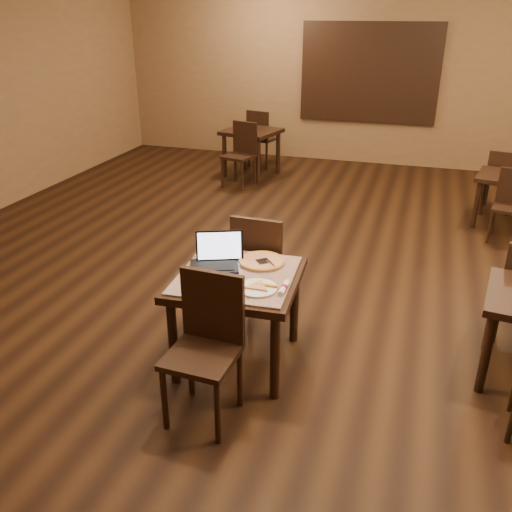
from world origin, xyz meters
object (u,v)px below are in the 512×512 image
(chair_main_far, at_px, (260,263))
(other_table_a, at_px, (507,184))
(pizza_pan, at_px, (262,263))
(chair_main_near, at_px, (207,339))
(other_table_b_chair_near, at_px, (241,150))
(other_table_a_chair_near, at_px, (511,201))
(other_table_b_chair_far, at_px, (261,135))
(laptop, at_px, (217,257))
(other_table_a_chair_far, at_px, (501,178))
(other_table_b, at_px, (252,138))
(tiled_table, at_px, (237,286))

(chair_main_far, bearing_deg, other_table_a, -123.24)
(chair_main_far, relative_size, pizza_pan, 2.75)
(chair_main_near, distance_m, other_table_b_chair_near, 5.30)
(other_table_a, relative_size, other_table_b_chair_near, 0.85)
(pizza_pan, relative_size, other_table_a_chair_near, 0.43)
(other_table_a, height_order, other_table_b_chair_far, other_table_b_chair_far)
(chair_main_near, height_order, chair_main_far, chair_main_near)
(other_table_a_chair_near, distance_m, other_table_b_chair_far, 4.44)
(other_table_a, distance_m, other_table_a_chair_near, 0.50)
(chair_main_near, xyz_separation_m, other_table_b_chair_near, (-1.51, 5.08, -0.03))
(laptop, relative_size, other_table_b_chair_far, 0.45)
(other_table_a, distance_m, other_table_a_chair_far, 0.50)
(chair_main_near, distance_m, other_table_b, 5.85)
(other_table_b_chair_far, bearing_deg, pizza_pan, 121.26)
(tiled_table, bearing_deg, chair_main_far, 86.76)
(other_table_a_chair_near, relative_size, other_table_a_chair_far, 1.00)
(chair_main_near, relative_size, other_table_b, 1.05)
(other_table_b, xyz_separation_m, other_table_b_chair_far, (-0.02, 0.57, -0.08))
(chair_main_far, bearing_deg, other_table_a_chair_far, -119.29)
(pizza_pan, bearing_deg, other_table_b, 108.91)
(other_table_b_chair_near, bearing_deg, other_table_a_chair_far, 11.88)
(other_table_a_chair_near, bearing_deg, other_table_a, 103.22)
(tiled_table, relative_size, laptop, 2.24)
(other_table_a, height_order, other_table_a_chair_far, other_table_a_chair_far)
(chair_main_near, bearing_deg, other_table_a_chair_near, 62.79)
(other_table_b, height_order, other_table_b_chair_far, other_table_b_chair_far)
(tiled_table, relative_size, other_table_a_chair_near, 1.14)
(chair_main_near, bearing_deg, other_table_b, 107.79)
(pizza_pan, distance_m, other_table_a, 4.18)
(chair_main_far, xyz_separation_m, other_table_b_chair_far, (-1.54, 5.00, -0.02))
(laptop, bearing_deg, other_table_a_chair_far, 37.76)
(chair_main_far, relative_size, other_table_a_chair_far, 1.19)
(chair_main_near, bearing_deg, other_table_a, 65.80)
(other_table_a, bearing_deg, pizza_pan, -109.20)
(pizza_pan, xyz_separation_m, other_table_a_chair_far, (2.12, 4.09, -0.29))
(other_table_a, relative_size, other_table_a_chair_far, 0.97)
(other_table_a_chair_near, bearing_deg, tiled_table, -112.73)
(other_table_b_chair_far, bearing_deg, chair_main_far, 121.17)
(pizza_pan, relative_size, other_table_a_chair_far, 0.43)
(other_table_a_chair_far, bearing_deg, other_table_a_chair_near, 103.22)
(other_table_b_chair_far, bearing_deg, tiled_table, 119.43)
(pizza_pan, bearing_deg, other_table_a_chair_near, 55.21)
(other_table_b_chair_near, bearing_deg, chair_main_far, -54.71)
(other_table_a_chair_near, bearing_deg, other_table_a_chair_far, 103.22)
(other_table_a_chair_far, bearing_deg, laptop, 71.51)
(chair_main_near, bearing_deg, chair_main_far, 92.97)
(other_table_a_chair_far, bearing_deg, tiled_table, 74.18)
(pizza_pan, xyz_separation_m, other_table_b_chair_near, (-1.62, 4.23, -0.22))
(other_table_a, height_order, other_table_b, other_table_b)
(other_table_b_chair_far, bearing_deg, laptop, 117.77)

